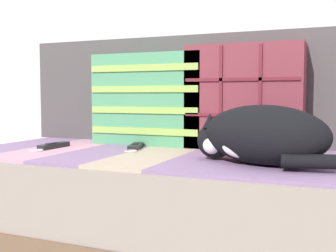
# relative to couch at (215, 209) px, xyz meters

# --- Properties ---
(couch) EXTENTS (1.96, 0.80, 0.38)m
(couch) POSITION_rel_couch_xyz_m (0.00, 0.00, 0.00)
(couch) COLOR brown
(couch) RESTS_ON ground_plane
(sofa_backrest) EXTENTS (1.92, 0.14, 0.45)m
(sofa_backrest) POSITION_rel_couch_xyz_m (-0.00, 0.33, 0.42)
(sofa_backrest) COLOR #474242
(sofa_backrest) RESTS_ON couch
(throw_pillow_quilted) EXTENTS (0.44, 0.14, 0.39)m
(throw_pillow_quilted) POSITION_rel_couch_xyz_m (0.06, 0.19, 0.39)
(throw_pillow_quilted) COLOR brown
(throw_pillow_quilted) RESTS_ON couch
(throw_pillow_striped) EXTENTS (0.48, 0.14, 0.37)m
(throw_pillow_striped) POSITION_rel_couch_xyz_m (-0.34, 0.19, 0.38)
(throw_pillow_striped) COLOR #4C9366
(throw_pillow_striped) RESTS_ON couch
(sleeping_cat) EXTENTS (0.46, 0.32, 0.18)m
(sleeping_cat) POSITION_rel_couch_xyz_m (0.17, -0.15, 0.28)
(sleeping_cat) COLOR black
(sleeping_cat) RESTS_ON couch
(game_remote_near) EXTENTS (0.09, 0.19, 0.02)m
(game_remote_near) POSITION_rel_couch_xyz_m (-0.33, 0.03, 0.20)
(game_remote_near) COLOR black
(game_remote_near) RESTS_ON couch
(game_remote_far) EXTENTS (0.05, 0.20, 0.02)m
(game_remote_far) POSITION_rel_couch_xyz_m (-0.63, -0.07, 0.20)
(game_remote_far) COLOR black
(game_remote_far) RESTS_ON couch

